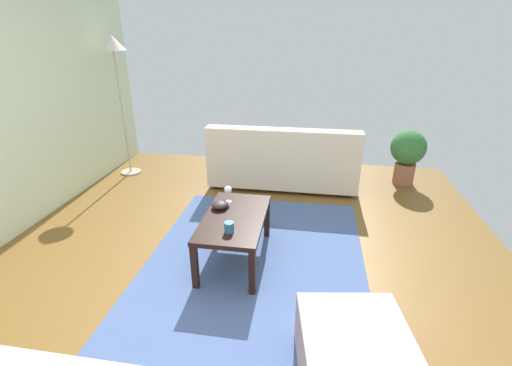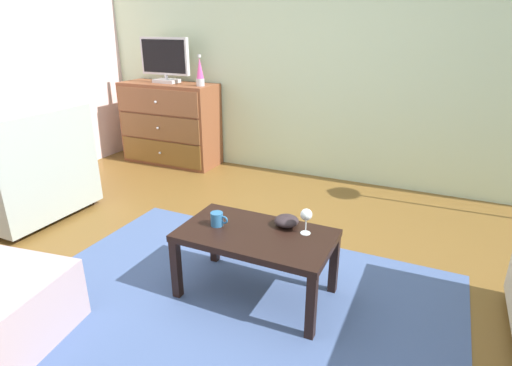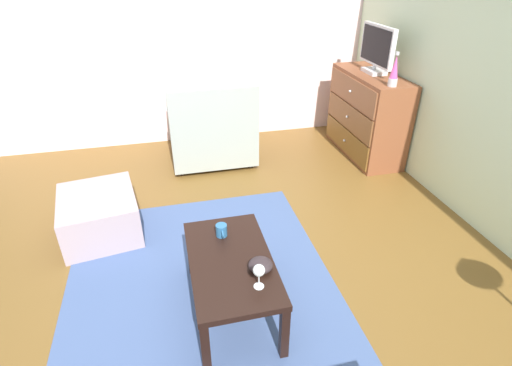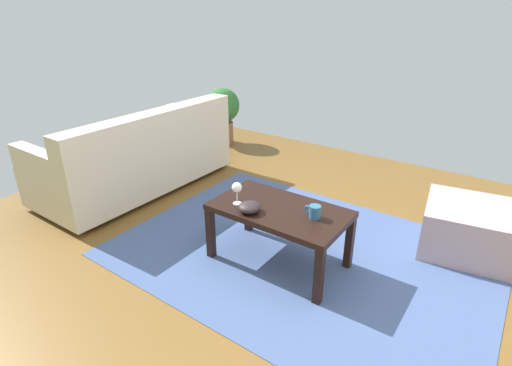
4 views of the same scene
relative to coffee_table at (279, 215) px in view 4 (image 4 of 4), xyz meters
The scene contains 9 objects.
ground_plane 0.49m from the coffee_table, behind, with size 5.92×5.01×0.05m, color brown.
area_rug 0.42m from the coffee_table, 114.57° to the right, with size 2.60×1.90×0.01m, color #405686.
coffee_table is the anchor object (origin of this frame).
wine_glass 0.34m from the coffee_table, 23.15° to the left, with size 0.07×0.07×0.16m.
mug 0.27m from the coffee_table, behind, with size 0.11×0.08×0.08m.
bowl_decorative 0.23m from the coffee_table, 50.40° to the left, with size 0.15×0.15×0.07m, color #2B2225.
couch_large 1.79m from the coffee_table, ahead, with size 0.85×1.86×0.81m.
ottoman 1.45m from the coffee_table, 139.81° to the right, with size 0.70×0.60×0.36m, color #A58F97.
potted_plant 2.74m from the coffee_table, 42.23° to the right, with size 0.44×0.44×0.72m.
Camera 4 is at (-0.94, 1.98, 1.66)m, focal length 27.70 mm.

